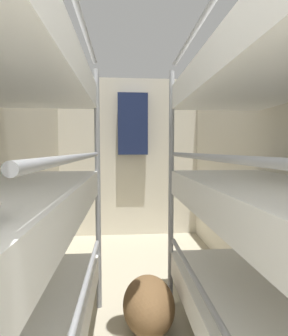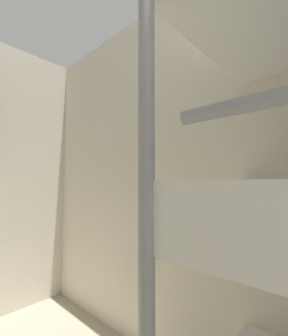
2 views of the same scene
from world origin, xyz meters
The scene contains 5 objects.
wall_right centered at (1.09, 2.11, 1.20)m, with size 0.06×4.33×2.41m.
wall_back centered at (0.00, 4.24, 1.20)m, with size 2.24×0.06×2.41m.
bunk_stack_right_near centered at (0.68, 1.41, 1.07)m, with size 0.78×1.82×2.01m.
duffel_bag centered at (0.09, 2.04, 0.19)m, with size 0.38×0.52×0.38m.
hanging_coat centered at (0.05, 4.09, 1.71)m, with size 0.44×0.12×0.90m.
Camera 1 is at (-0.10, 0.19, 1.33)m, focal length 28.00 mm.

